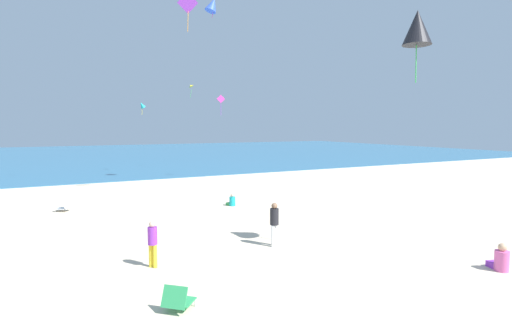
{
  "coord_description": "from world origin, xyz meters",
  "views": [
    {
      "loc": [
        -7.08,
        -7.86,
        4.2
      ],
      "look_at": [
        0.0,
        5.89,
        2.87
      ],
      "focal_mm": 27.46,
      "sensor_mm": 36.0,
      "label": 1
    }
  ],
  "objects_px": {
    "person_2": "(153,241)",
    "person_0": "(274,221)",
    "kite_yellow": "(190,86)",
    "person_1": "(232,201)",
    "beach_chair_mid_beach": "(178,299)",
    "kite_teal": "(142,105)",
    "beach_chair_far_right": "(64,206)",
    "kite_blue": "(212,5)",
    "kite_black": "(417,28)",
    "person_3": "(501,260)",
    "kite_magenta": "(221,100)",
    "kite_purple": "(188,4)"
  },
  "relations": [
    {
      "from": "beach_chair_far_right",
      "to": "kite_yellow",
      "type": "relative_size",
      "value": 0.64
    },
    {
      "from": "person_0",
      "to": "kite_purple",
      "type": "xyz_separation_m",
      "value": [
        0.27,
        10.37,
        10.23
      ]
    },
    {
      "from": "kite_yellow",
      "to": "person_1",
      "type": "bearing_deg",
      "value": -101.27
    },
    {
      "from": "kite_yellow",
      "to": "beach_chair_mid_beach",
      "type": "bearing_deg",
      "value": -108.51
    },
    {
      "from": "beach_chair_mid_beach",
      "to": "beach_chair_far_right",
      "type": "bearing_deg",
      "value": 51.72
    },
    {
      "from": "person_2",
      "to": "kite_teal",
      "type": "xyz_separation_m",
      "value": [
        4.57,
        24.37,
        5.28
      ]
    },
    {
      "from": "person_2",
      "to": "kite_blue",
      "type": "xyz_separation_m",
      "value": [
        7.67,
        14.8,
        11.83
      ]
    },
    {
      "from": "kite_yellow",
      "to": "beach_chair_far_right",
      "type": "bearing_deg",
      "value": -126.85
    },
    {
      "from": "kite_teal",
      "to": "kite_yellow",
      "type": "distance_m",
      "value": 5.21
    },
    {
      "from": "beach_chair_far_right",
      "to": "kite_blue",
      "type": "height_order",
      "value": "kite_blue"
    },
    {
      "from": "kite_yellow",
      "to": "person_0",
      "type": "bearing_deg",
      "value": -101.46
    },
    {
      "from": "beach_chair_mid_beach",
      "to": "kite_magenta",
      "type": "bearing_deg",
      "value": 17.79
    },
    {
      "from": "beach_chair_far_right",
      "to": "person_2",
      "type": "relative_size",
      "value": 0.61
    },
    {
      "from": "person_2",
      "to": "kite_yellow",
      "type": "height_order",
      "value": "kite_yellow"
    },
    {
      "from": "beach_chair_mid_beach",
      "to": "person_2",
      "type": "relative_size",
      "value": 0.64
    },
    {
      "from": "beach_chair_far_right",
      "to": "person_2",
      "type": "xyz_separation_m",
      "value": [
        2.2,
        -9.8,
        0.56
      ]
    },
    {
      "from": "person_0",
      "to": "person_3",
      "type": "distance_m",
      "value": 6.93
    },
    {
      "from": "person_0",
      "to": "beach_chair_mid_beach",
      "type": "bearing_deg",
      "value": 99.7
    },
    {
      "from": "kite_purple",
      "to": "kite_yellow",
      "type": "height_order",
      "value": "kite_purple"
    },
    {
      "from": "person_2",
      "to": "kite_magenta",
      "type": "distance_m",
      "value": 20.31
    },
    {
      "from": "person_1",
      "to": "kite_blue",
      "type": "height_order",
      "value": "kite_blue"
    },
    {
      "from": "kite_magenta",
      "to": "person_3",
      "type": "bearing_deg",
      "value": -90.71
    },
    {
      "from": "person_0",
      "to": "person_2",
      "type": "bearing_deg",
      "value": 65.46
    },
    {
      "from": "beach_chair_far_right",
      "to": "kite_blue",
      "type": "distance_m",
      "value": 16.61
    },
    {
      "from": "kite_magenta",
      "to": "kite_black",
      "type": "bearing_deg",
      "value": -95.69
    },
    {
      "from": "beach_chair_mid_beach",
      "to": "kite_teal",
      "type": "height_order",
      "value": "kite_teal"
    },
    {
      "from": "kite_black",
      "to": "kite_yellow",
      "type": "bearing_deg",
      "value": 85.72
    },
    {
      "from": "kite_teal",
      "to": "kite_purple",
      "type": "distance_m",
      "value": 14.75
    },
    {
      "from": "person_1",
      "to": "kite_yellow",
      "type": "height_order",
      "value": "kite_yellow"
    },
    {
      "from": "beach_chair_far_right",
      "to": "kite_magenta",
      "type": "height_order",
      "value": "kite_magenta"
    },
    {
      "from": "beach_chair_far_right",
      "to": "person_1",
      "type": "bearing_deg",
      "value": -162.94
    },
    {
      "from": "person_2",
      "to": "person_0",
      "type": "bearing_deg",
      "value": 144.82
    },
    {
      "from": "person_0",
      "to": "beach_chair_far_right",
      "type": "bearing_deg",
      "value": 7.29
    },
    {
      "from": "person_0",
      "to": "kite_blue",
      "type": "height_order",
      "value": "kite_blue"
    },
    {
      "from": "kite_purple",
      "to": "beach_chair_far_right",
      "type": "bearing_deg",
      "value": -174.02
    },
    {
      "from": "beach_chair_mid_beach",
      "to": "kite_teal",
      "type": "xyz_separation_m",
      "value": [
        4.7,
        27.43,
        5.82
      ]
    },
    {
      "from": "person_1",
      "to": "kite_black",
      "type": "relative_size",
      "value": 0.31
    },
    {
      "from": "person_1",
      "to": "kite_black",
      "type": "height_order",
      "value": "kite_black"
    },
    {
      "from": "beach_chair_far_right",
      "to": "person_1",
      "type": "xyz_separation_m",
      "value": [
        7.95,
        -2.56,
        -0.01
      ]
    },
    {
      "from": "beach_chair_mid_beach",
      "to": "person_0",
      "type": "bearing_deg",
      "value": -11.31
    },
    {
      "from": "kite_black",
      "to": "kite_blue",
      "type": "relative_size",
      "value": 1.42
    },
    {
      "from": "kite_magenta",
      "to": "kite_blue",
      "type": "bearing_deg",
      "value": -122.68
    },
    {
      "from": "kite_black",
      "to": "kite_blue",
      "type": "bearing_deg",
      "value": 88.52
    },
    {
      "from": "beach_chair_mid_beach",
      "to": "person_1",
      "type": "height_order",
      "value": "person_1"
    },
    {
      "from": "person_1",
      "to": "kite_blue",
      "type": "bearing_deg",
      "value": -38.57
    },
    {
      "from": "person_0",
      "to": "person_2",
      "type": "relative_size",
      "value": 1.09
    },
    {
      "from": "beach_chair_mid_beach",
      "to": "person_2",
      "type": "height_order",
      "value": "person_2"
    },
    {
      "from": "beach_chair_far_right",
      "to": "person_0",
      "type": "relative_size",
      "value": 0.55
    },
    {
      "from": "kite_blue",
      "to": "kite_teal",
      "type": "bearing_deg",
      "value": 107.96
    },
    {
      "from": "kite_magenta",
      "to": "kite_yellow",
      "type": "xyz_separation_m",
      "value": [
        0.09,
        7.94,
        1.8
      ]
    }
  ]
}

